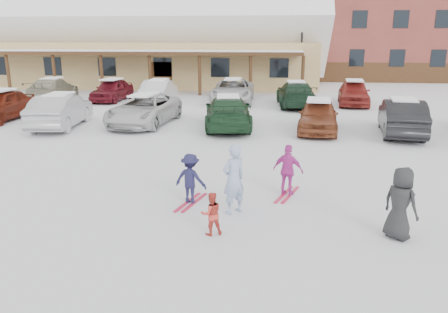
# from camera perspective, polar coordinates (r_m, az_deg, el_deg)

# --- Properties ---
(ground) EXTENTS (160.00, 160.00, 0.00)m
(ground) POSITION_cam_1_polar(r_m,az_deg,el_deg) (11.01, -2.13, -6.36)
(ground) COLOR white
(ground) RESTS_ON ground
(day_lodge) EXTENTS (29.12, 12.50, 10.38)m
(day_lodge) POSITION_cam_1_polar(r_m,az_deg,el_deg) (39.49, -9.53, 15.05)
(day_lodge) COLOR tan
(day_lodge) RESTS_ON ground
(lamp_post) EXTENTS (0.50, 0.25, 6.78)m
(lamp_post) POSITION_cam_1_polar(r_m,az_deg,el_deg) (34.57, 10.13, 14.75)
(lamp_post) COLOR black
(lamp_post) RESTS_ON ground
(conifer_2) EXTENTS (5.28, 5.28, 12.24)m
(conifer_2) POSITION_cam_1_polar(r_m,az_deg,el_deg) (60.96, -26.05, 16.55)
(conifer_2) COLOR black
(conifer_2) RESTS_ON ground
(conifer_3) EXTENTS (3.96, 3.96, 9.18)m
(conifer_3) POSITION_cam_1_polar(r_m,az_deg,el_deg) (54.30, 11.44, 16.26)
(conifer_3) COLOR black
(conifer_3) RESTS_ON ground
(adult_skier) EXTENTS (0.73, 0.72, 1.70)m
(adult_skier) POSITION_cam_1_polar(r_m,az_deg,el_deg) (10.26, 1.26, -2.98)
(adult_skier) COLOR #90A4C9
(adult_skier) RESTS_ON ground
(toddler_red) EXTENTS (0.56, 0.50, 0.95)m
(toddler_red) POSITION_cam_1_polar(r_m,az_deg,el_deg) (9.29, -1.67, -7.47)
(toddler_red) COLOR #C73B2F
(toddler_red) RESTS_ON ground
(child_navy) EXTENTS (0.93, 0.68, 1.29)m
(child_navy) POSITION_cam_1_polar(r_m,az_deg,el_deg) (10.96, -4.40, -2.92)
(child_navy) COLOR #19183A
(child_navy) RESTS_ON ground
(skis_child_navy) EXTENTS (0.57, 1.40, 0.03)m
(skis_child_navy) POSITION_cam_1_polar(r_m,az_deg,el_deg) (11.17, -4.33, -5.98)
(skis_child_navy) COLOR #BF1B3D
(skis_child_navy) RESTS_ON ground
(child_magenta) EXTENTS (0.88, 0.59, 1.38)m
(child_magenta) POSITION_cam_1_polar(r_m,az_deg,el_deg) (11.57, 8.36, -1.80)
(child_magenta) COLOR #C23199
(child_magenta) RESTS_ON ground
(skis_child_magenta) EXTENTS (0.65, 1.39, 0.03)m
(skis_child_magenta) POSITION_cam_1_polar(r_m,az_deg,el_deg) (11.78, 8.23, -4.95)
(skis_child_magenta) COLOR #BF1B3D
(skis_child_magenta) RESTS_ON ground
(bystander_dark) EXTENTS (0.87, 0.89, 1.55)m
(bystander_dark) POSITION_cam_1_polar(r_m,az_deg,el_deg) (9.72, 22.05, -5.69)
(bystander_dark) COLOR #232426
(bystander_dark) RESTS_ON ground
(parked_car_0) EXTENTS (1.81, 4.46, 1.52)m
(parked_car_0) POSITION_cam_1_polar(r_m,az_deg,el_deg) (24.53, -27.19, 5.96)
(parked_car_0) COLOR #611C0E
(parked_car_0) RESTS_ON ground
(parked_car_1) EXTENTS (2.17, 4.84, 1.54)m
(parked_car_1) POSITION_cam_1_polar(r_m,az_deg,el_deg) (21.56, -20.57, 5.62)
(parked_car_1) COLOR #A3A3A7
(parked_car_1) RESTS_ON ground
(parked_car_2) EXTENTS (2.88, 5.36, 1.43)m
(parked_car_2) POSITION_cam_1_polar(r_m,az_deg,el_deg) (21.20, -10.36, 6.05)
(parked_car_2) COLOR silver
(parked_car_2) RESTS_ON ground
(parked_car_3) EXTENTS (2.64, 5.26, 1.47)m
(parked_car_3) POSITION_cam_1_polar(r_m,az_deg,el_deg) (20.03, 0.51, 5.81)
(parked_car_3) COLOR #1A3D22
(parked_car_3) RESTS_ON ground
(parked_car_4) EXTENTS (2.12, 4.32, 1.42)m
(parked_car_4) POSITION_cam_1_polar(r_m,az_deg,el_deg) (19.72, 12.20, 5.24)
(parked_car_4) COLOR brown
(parked_car_4) RESTS_ON ground
(parked_car_5) EXTENTS (2.29, 4.80, 1.52)m
(parked_car_5) POSITION_cam_1_polar(r_m,az_deg,el_deg) (20.13, 22.19, 4.79)
(parked_car_5) COLOR black
(parked_car_5) RESTS_ON ground
(parked_car_7) EXTENTS (2.70, 5.31, 1.48)m
(parked_car_7) POSITION_cam_1_polar(r_m,az_deg,el_deg) (30.67, -21.45, 8.14)
(parked_car_7) COLOR gray
(parked_car_7) RESTS_ON ground
(parked_car_8) EXTENTS (1.92, 4.24, 1.41)m
(parked_car_8) POSITION_cam_1_polar(r_m,az_deg,el_deg) (29.55, -14.41, 8.41)
(parked_car_8) COLOR maroon
(parked_car_8) RESTS_ON ground
(parked_car_9) EXTENTS (1.71, 4.52, 1.47)m
(parked_car_9) POSITION_cam_1_polar(r_m,az_deg,el_deg) (27.98, -8.45, 8.41)
(parked_car_9) COLOR silver
(parked_car_9) RESTS_ON ground
(parked_car_10) EXTENTS (2.58, 5.48, 1.51)m
(parked_car_10) POSITION_cam_1_polar(r_m,az_deg,el_deg) (27.76, 1.16, 8.56)
(parked_car_10) COLOR silver
(parked_car_10) RESTS_ON ground
(parked_car_11) EXTENTS (2.35, 5.22, 1.48)m
(parked_car_11) POSITION_cam_1_polar(r_m,az_deg,el_deg) (26.68, 9.35, 8.05)
(parked_car_11) COLOR #193422
(parked_car_11) RESTS_ON ground
(parked_car_12) EXTENTS (2.29, 4.62, 1.51)m
(parked_car_12) POSITION_cam_1_polar(r_m,az_deg,el_deg) (28.05, 16.57, 8.00)
(parked_car_12) COLOR maroon
(parked_car_12) RESTS_ON ground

